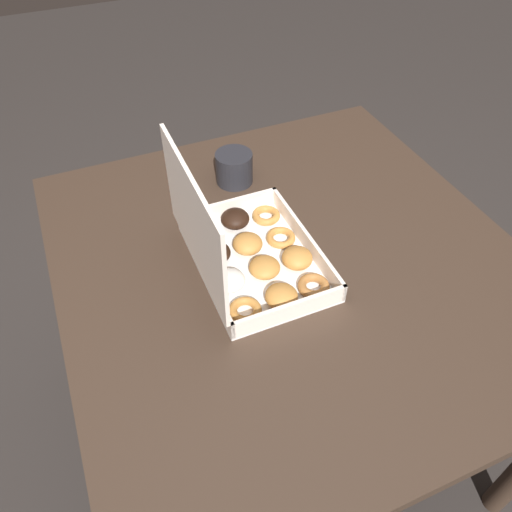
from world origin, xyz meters
name	(u,v)px	position (x,y,z in m)	size (l,w,h in m)	color
ground_plane	(280,416)	(0.00, 0.00, 0.00)	(8.00, 8.00, 0.00)	#2D2826
dining_table	(289,287)	(0.00, 0.00, 0.63)	(1.04, 0.98, 0.72)	#38281E
donut_box	(243,250)	(0.02, 0.10, 0.77)	(0.34, 0.25, 0.27)	white
coffee_mug	(234,167)	(0.31, 0.01, 0.76)	(0.09, 0.09, 0.08)	#232328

